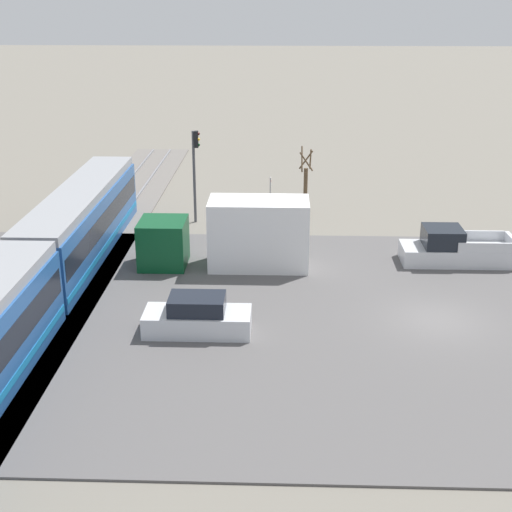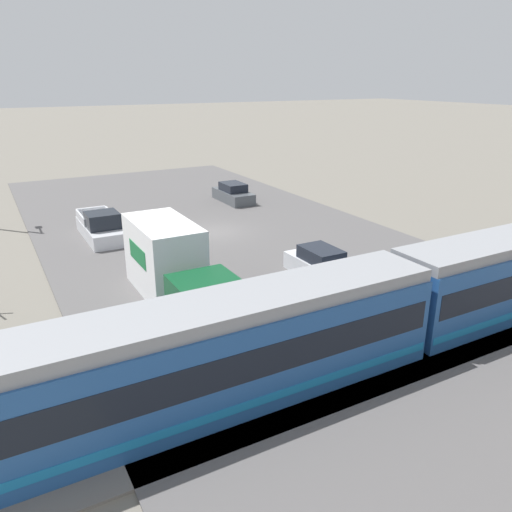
{
  "view_description": "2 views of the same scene",
  "coord_description": "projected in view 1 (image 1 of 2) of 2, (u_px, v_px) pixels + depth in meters",
  "views": [
    {
      "loc": [
        -26.94,
        6.56,
        12.82
      ],
      "look_at": [
        2.49,
        7.58,
        1.87
      ],
      "focal_mm": 50.0,
      "sensor_mm": 36.0,
      "label": 1
    },
    {
      "loc": [
        12.71,
        28.71,
        9.65
      ],
      "look_at": [
        1.97,
        9.26,
        1.65
      ],
      "focal_mm": 35.0,
      "sensor_mm": 36.0,
      "label": 2
    }
  ],
  "objects": [
    {
      "name": "rail_bed",
      "position": [
        39.0,
        314.0,
        30.01
      ],
      "size": [
        66.85,
        4.4,
        0.22
      ],
      "color": "slate",
      "rests_on": "ground"
    },
    {
      "name": "sedan_car_1",
      "position": [
        197.0,
        317.0,
        28.18
      ],
      "size": [
        1.77,
        4.23,
        1.54
      ],
      "color": "silver",
      "rests_on": "ground"
    },
    {
      "name": "light_rail_tram",
      "position": [
        32.0,
        280.0,
        29.16
      ],
      "size": [
        30.52,
        2.59,
        4.56
      ],
      "color": "#235193",
      "rests_on": "ground"
    },
    {
      "name": "no_parking_sign",
      "position": [
        270.0,
        194.0,
        42.42
      ],
      "size": [
        0.32,
        0.08,
        2.51
      ],
      "color": "gray",
      "rests_on": "ground"
    },
    {
      "name": "road_surface",
      "position": [
        437.0,
        321.0,
        29.47
      ],
      "size": [
        21.39,
        47.9,
        0.08
      ],
      "color": "#565454",
      "rests_on": "ground"
    },
    {
      "name": "street_tree",
      "position": [
        306.0,
        185.0,
        42.65
      ],
      "size": [
        1.01,
        0.84,
        4.22
      ],
      "color": "brown",
      "rests_on": "ground"
    },
    {
      "name": "pickup_truck",
      "position": [
        455.0,
        250.0,
        35.45
      ],
      "size": [
        2.04,
        5.5,
        1.81
      ],
      "color": "silver",
      "rests_on": "ground"
    },
    {
      "name": "box_truck",
      "position": [
        235.0,
        236.0,
        34.73
      ],
      "size": [
        2.5,
        8.24,
        3.38
      ],
      "color": "#0C4723",
      "rests_on": "ground"
    },
    {
      "name": "ground_plane",
      "position": [
        437.0,
        321.0,
        29.49
      ],
      "size": [
        320.0,
        320.0,
        0.0
      ],
      "primitive_type": "plane",
      "color": "slate"
    },
    {
      "name": "traffic_light_pole",
      "position": [
        195.0,
        164.0,
        41.02
      ],
      "size": [
        0.28,
        0.47,
        5.4
      ],
      "color": "#47474C",
      "rests_on": "ground"
    }
  ]
}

